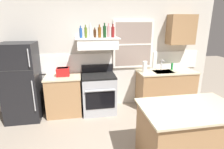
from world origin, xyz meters
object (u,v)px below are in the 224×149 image
object	(u,v)px
refrigerator	(22,82)
toaster	(63,72)
bottle_brown_stout	(95,33)
bottle_rose_pink	(109,32)
bottle_clear_tall	(90,32)
bottle_red_label_wine	(113,32)
bottle_olive_oil_square	(86,32)
bottle_blue_liqueur	(81,33)
kitchen_island	(187,135)
bottle_dark_green_wine	(105,31)
dish_soap_bottle	(172,66)
stove_range	(99,93)
bottle_amber_wine	(100,32)
paper_towel_roll	(145,67)

from	to	relation	value
refrigerator	toaster	world-z (taller)	refrigerator
bottle_brown_stout	bottle_rose_pink	size ratio (longest dim) A/B	0.71
bottle_clear_tall	bottle_red_label_wine	bearing A→B (deg)	-1.88
bottle_brown_stout	bottle_red_label_wine	world-z (taller)	bottle_red_label_wine
bottle_olive_oil_square	bottle_clear_tall	distance (m)	0.11
bottle_blue_liqueur	bottle_clear_tall	xyz separation A→B (m)	(0.21, 0.02, 0.02)
bottle_clear_tall	bottle_rose_pink	world-z (taller)	bottle_clear_tall
refrigerator	bottle_blue_liqueur	size ratio (longest dim) A/B	6.50
refrigerator	kitchen_island	size ratio (longest dim) A/B	1.20
bottle_blue_liqueur	bottle_dark_green_wine	distance (m)	0.52
bottle_clear_tall	bottle_olive_oil_square	bearing A→B (deg)	-166.82
bottle_rose_pink	bottle_olive_oil_square	bearing A→B (deg)	176.52
bottle_dark_green_wine	dish_soap_bottle	bearing A→B (deg)	2.67
stove_range	bottle_brown_stout	bearing A→B (deg)	112.78
stove_range	toaster	bearing A→B (deg)	175.84
toaster	bottle_clear_tall	distance (m)	1.08
stove_range	bottle_olive_oil_square	distance (m)	1.42
bottle_clear_tall	bottle_brown_stout	xyz separation A→B (m)	(0.10, 0.02, -0.04)
bottle_rose_pink	bottle_red_label_wine	distance (m)	0.11
bottle_olive_oil_square	bottle_clear_tall	bearing A→B (deg)	13.18
bottle_clear_tall	bottle_red_label_wine	size ratio (longest dim) A/B	1.07
dish_soap_bottle	bottle_blue_liqueur	bearing A→B (deg)	-178.41
bottle_brown_stout	bottle_blue_liqueur	bearing A→B (deg)	-172.24
bottle_olive_oil_square	bottle_brown_stout	world-z (taller)	bottle_olive_oil_square
bottle_amber_wine	dish_soap_bottle	size ratio (longest dim) A/B	1.55
stove_range	bottle_clear_tall	bearing A→B (deg)	147.26
bottle_olive_oil_square	bottle_red_label_wine	size ratio (longest dim) A/B	0.94
paper_towel_roll	bottle_dark_green_wine	bearing A→B (deg)	178.82
stove_range	bottle_amber_wine	distance (m)	1.40
bottle_dark_green_wine	kitchen_island	world-z (taller)	bottle_dark_green_wine
toaster	refrigerator	bearing A→B (deg)	-174.69
bottle_rose_pink	kitchen_island	world-z (taller)	bottle_rose_pink
bottle_dark_green_wine	bottle_olive_oil_square	bearing A→B (deg)	178.42
bottle_red_label_wine	bottle_brown_stout	bearing A→B (deg)	174.23
stove_range	bottle_rose_pink	size ratio (longest dim) A/B	3.59
toaster	bottle_dark_green_wine	distance (m)	1.29
bottle_red_label_wine	refrigerator	bearing A→B (deg)	-177.15
bottle_amber_wine	bottle_clear_tall	bearing A→B (deg)	172.38
stove_range	bottle_amber_wine	xyz separation A→B (m)	(0.05, 0.07, 1.40)
kitchen_island	bottle_olive_oil_square	bearing A→B (deg)	125.40
bottle_amber_wine	bottle_rose_pink	world-z (taller)	bottle_rose_pink
bottle_amber_wine	bottle_rose_pink	bearing A→B (deg)	-8.19
bottle_rose_pink	kitchen_island	bearing A→B (deg)	-65.23
refrigerator	bottle_clear_tall	distance (m)	1.83
bottle_clear_tall	kitchen_island	xyz separation A→B (m)	(1.27, -1.95, -1.42)
bottle_amber_wine	paper_towel_roll	distance (m)	1.34
bottle_olive_oil_square	bottle_amber_wine	size ratio (longest dim) A/B	0.98
refrigerator	bottle_dark_green_wine	world-z (taller)	bottle_dark_green_wine
stove_range	bottle_dark_green_wine	distance (m)	1.42
stove_range	paper_towel_roll	distance (m)	1.26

